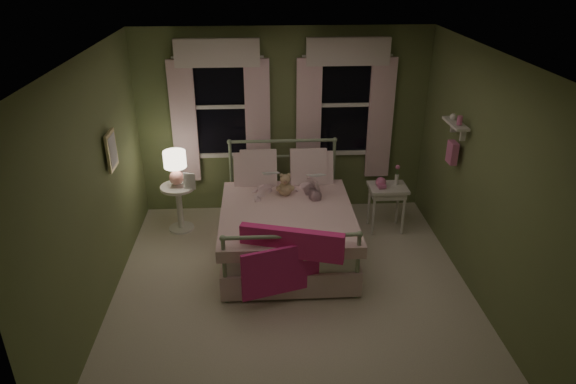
{
  "coord_description": "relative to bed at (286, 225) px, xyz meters",
  "views": [
    {
      "loc": [
        -0.33,
        -4.75,
        3.49
      ],
      "look_at": [
        -0.02,
        0.48,
        1.0
      ],
      "focal_mm": 32.0,
      "sensor_mm": 36.0,
      "label": 1
    }
  ],
  "objects": [
    {
      "name": "nightstand_right",
      "position": [
        1.37,
        0.49,
        0.17
      ],
      "size": [
        0.5,
        0.4,
        0.64
      ],
      "color": "white",
      "rests_on": "ground"
    },
    {
      "name": "pink_throw",
      "position": [
        -0.0,
        -1.03,
        0.23
      ],
      "size": [
        1.08,
        0.45,
        0.71
      ],
      "color": "#EC2E82",
      "rests_on": "bed"
    },
    {
      "name": "window_right",
      "position": [
        0.87,
        1.2,
        1.24
      ],
      "size": [
        1.34,
        0.13,
        1.96
      ],
      "color": "black",
      "rests_on": "room_shell"
    },
    {
      "name": "window_left",
      "position": [
        -0.83,
        1.2,
        1.24
      ],
      "size": [
        1.34,
        0.13,
        1.96
      ],
      "color": "black",
      "rests_on": "room_shell"
    },
    {
      "name": "pink_toy",
      "position": [
        1.27,
        0.48,
        0.32
      ],
      "size": [
        0.14,
        0.19,
        0.14
      ],
      "color": "pink",
      "rests_on": "nightstand_right"
    },
    {
      "name": "child_left",
      "position": [
        -0.28,
        0.42,
        0.54
      ],
      "size": [
        0.3,
        0.23,
        0.72
      ],
      "primitive_type": "imported",
      "rotation": [
        0.0,
        0.0,
        2.87
      ],
      "color": "#F7D1DD",
      "rests_on": "bed"
    },
    {
      "name": "nightstand_left",
      "position": [
        -1.41,
        0.66,
        0.03
      ],
      "size": [
        0.46,
        0.46,
        0.65
      ],
      "color": "white",
      "rests_on": "ground"
    },
    {
      "name": "wall_shelf",
      "position": [
        1.92,
        -0.13,
        1.14
      ],
      "size": [
        0.15,
        0.5,
        0.6
      ],
      "color": "white",
      "rests_on": "room_shell"
    },
    {
      "name": "bed",
      "position": [
        0.0,
        0.0,
        0.0
      ],
      "size": [
        1.58,
        2.04,
        1.18
      ],
      "color": "white",
      "rests_on": "ground"
    },
    {
      "name": "child_right",
      "position": [
        0.28,
        0.42,
        0.57
      ],
      "size": [
        0.43,
        0.37,
        0.78
      ],
      "primitive_type": "imported",
      "rotation": [
        0.0,
        0.0,
        3.36
      ],
      "color": "#F7D1DD",
      "rests_on": "bed"
    },
    {
      "name": "table_lamp",
      "position": [
        -1.41,
        0.66,
        0.57
      ],
      "size": [
        0.29,
        0.29,
        0.47
      ],
      "color": "#DE8E83",
      "rests_on": "nightstand_left"
    },
    {
      "name": "book_nightstand",
      "position": [
        -1.31,
        0.58,
        0.27
      ],
      "size": [
        0.23,
        0.26,
        0.02
      ],
      "primitive_type": "imported",
      "rotation": [
        0.0,
        0.0,
        -0.33
      ],
      "color": "beige",
      "rests_on": "nightstand_left"
    },
    {
      "name": "book_right",
      "position": [
        0.28,
        0.17,
        0.54
      ],
      "size": [
        0.21,
        0.13,
        0.26
      ],
      "primitive_type": "imported",
      "rotation": [
        1.22,
        0.0,
        0.12
      ],
      "color": "beige",
      "rests_on": "child_right"
    },
    {
      "name": "teddy_bear",
      "position": [
        -0.0,
        0.26,
        0.41
      ],
      "size": [
        0.23,
        0.19,
        0.31
      ],
      "color": "tan",
      "rests_on": "bed"
    },
    {
      "name": "framed_picture",
      "position": [
        -1.92,
        -0.23,
        1.12
      ],
      "size": [
        0.03,
        0.32,
        0.42
      ],
      "color": "beige",
      "rests_on": "room_shell"
    },
    {
      "name": "book_left",
      "position": [
        -0.28,
        0.17,
        0.58
      ],
      "size": [
        0.21,
        0.13,
        0.26
      ],
      "primitive_type": "imported",
      "rotation": [
        1.22,
        0.0,
        0.08
      ],
      "color": "beige",
      "rests_on": "child_left"
    },
    {
      "name": "bud_vase",
      "position": [
        1.49,
        0.54,
        0.41
      ],
      "size": [
        0.06,
        0.06,
        0.28
      ],
      "color": "white",
      "rests_on": "nightstand_right"
    },
    {
      "name": "room_shell",
      "position": [
        0.02,
        -0.83,
        0.92
      ],
      "size": [
        4.2,
        4.2,
        4.2
      ],
      "color": "white",
      "rests_on": "ground"
    }
  ]
}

